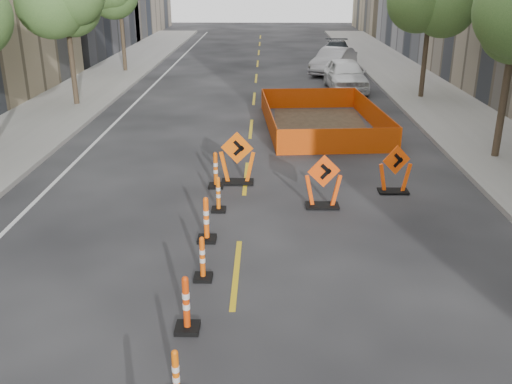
{
  "coord_description": "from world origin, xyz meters",
  "views": [
    {
      "loc": [
        0.61,
        -6.65,
        5.93
      ],
      "look_at": [
        0.39,
        5.92,
        1.1
      ],
      "focal_mm": 40.0,
      "sensor_mm": 36.0,
      "label": 1
    }
  ],
  "objects_px": {
    "channelizer_6": "(206,219)",
    "parked_car_far": "(336,51)",
    "chevron_sign_center": "(323,181)",
    "parked_car_near": "(346,75)",
    "channelizer_8": "(216,170)",
    "parked_car_mid": "(334,61)",
    "chevron_sign_left": "(237,158)",
    "channelizer_4": "(186,304)",
    "channelizer_5": "(202,258)",
    "chevron_sign_right": "(395,169)",
    "channelizer_3": "(176,376)",
    "channelizer_7": "(218,194)"
  },
  "relations": [
    {
      "from": "channelizer_4",
      "to": "parked_car_near",
      "type": "bearing_deg",
      "value": 75.87
    },
    {
      "from": "chevron_sign_center",
      "to": "channelizer_4",
      "type": "bearing_deg",
      "value": -128.49
    },
    {
      "from": "channelizer_4",
      "to": "channelizer_6",
      "type": "relative_size",
      "value": 0.98
    },
    {
      "from": "chevron_sign_right",
      "to": "parked_car_near",
      "type": "height_order",
      "value": "parked_car_near"
    },
    {
      "from": "chevron_sign_left",
      "to": "channelizer_4",
      "type": "bearing_deg",
      "value": -85.47
    },
    {
      "from": "channelizer_4",
      "to": "channelizer_5",
      "type": "bearing_deg",
      "value": 87.18
    },
    {
      "from": "chevron_sign_left",
      "to": "channelizer_7",
      "type": "bearing_deg",
      "value": -92.03
    },
    {
      "from": "chevron_sign_left",
      "to": "parked_car_mid",
      "type": "xyz_separation_m",
      "value": [
        5.08,
        20.32,
        -0.01
      ]
    },
    {
      "from": "channelizer_8",
      "to": "parked_car_near",
      "type": "xyz_separation_m",
      "value": [
        5.76,
        15.21,
        0.29
      ]
    },
    {
      "from": "channelizer_8",
      "to": "parked_car_mid",
      "type": "relative_size",
      "value": 0.23
    },
    {
      "from": "channelizer_3",
      "to": "channelizer_8",
      "type": "bearing_deg",
      "value": 91.17
    },
    {
      "from": "channelizer_4",
      "to": "parked_car_far",
      "type": "distance_m",
      "value": 34.07
    },
    {
      "from": "channelizer_5",
      "to": "parked_car_near",
      "type": "relative_size",
      "value": 0.2
    },
    {
      "from": "channelizer_5",
      "to": "parked_car_near",
      "type": "distance_m",
      "value": 21.4
    },
    {
      "from": "parked_car_near",
      "to": "parked_car_far",
      "type": "relative_size",
      "value": 1.0
    },
    {
      "from": "chevron_sign_center",
      "to": "parked_car_far",
      "type": "bearing_deg",
      "value": 71.09
    },
    {
      "from": "chevron_sign_center",
      "to": "parked_car_far",
      "type": "height_order",
      "value": "chevron_sign_center"
    },
    {
      "from": "channelizer_3",
      "to": "parked_car_near",
      "type": "height_order",
      "value": "parked_car_near"
    },
    {
      "from": "channelizer_6",
      "to": "chevron_sign_right",
      "type": "distance_m",
      "value": 6.05
    },
    {
      "from": "chevron_sign_right",
      "to": "chevron_sign_left",
      "type": "bearing_deg",
      "value": 153.96
    },
    {
      "from": "channelizer_8",
      "to": "chevron_sign_left",
      "type": "distance_m",
      "value": 0.76
    },
    {
      "from": "parked_car_near",
      "to": "parked_car_far",
      "type": "xyz_separation_m",
      "value": [
        0.77,
        10.98,
        -0.13
      ]
    },
    {
      "from": "parked_car_near",
      "to": "channelizer_4",
      "type": "bearing_deg",
      "value": -106.27
    },
    {
      "from": "parked_car_mid",
      "to": "chevron_sign_right",
      "type": "bearing_deg",
      "value": -66.84
    },
    {
      "from": "chevron_sign_left",
      "to": "channelizer_5",
      "type": "bearing_deg",
      "value": -85.83
    },
    {
      "from": "chevron_sign_right",
      "to": "parked_car_mid",
      "type": "bearing_deg",
      "value": 71.23
    },
    {
      "from": "channelizer_3",
      "to": "parked_car_near",
      "type": "relative_size",
      "value": 0.19
    },
    {
      "from": "channelizer_8",
      "to": "parked_car_mid",
      "type": "xyz_separation_m",
      "value": [
        5.71,
        20.66,
        0.25
      ]
    },
    {
      "from": "channelizer_7",
      "to": "channelizer_4",
      "type": "bearing_deg",
      "value": -91.31
    },
    {
      "from": "chevron_sign_right",
      "to": "parked_car_near",
      "type": "distance_m",
      "value": 15.58
    },
    {
      "from": "channelizer_4",
      "to": "chevron_sign_left",
      "type": "xyz_separation_m",
      "value": [
        0.53,
        7.61,
        0.26
      ]
    },
    {
      "from": "channelizer_5",
      "to": "parked_car_far",
      "type": "height_order",
      "value": "parked_car_far"
    },
    {
      "from": "channelizer_4",
      "to": "channelizer_6",
      "type": "height_order",
      "value": "channelizer_6"
    },
    {
      "from": "chevron_sign_center",
      "to": "channelizer_6",
      "type": "bearing_deg",
      "value": -155.56
    },
    {
      "from": "channelizer_6",
      "to": "parked_car_far",
      "type": "relative_size",
      "value": 0.23
    },
    {
      "from": "channelizer_7",
      "to": "chevron_sign_right",
      "type": "xyz_separation_m",
      "value": [
        4.95,
        1.46,
        0.23
      ]
    },
    {
      "from": "channelizer_4",
      "to": "channelizer_6",
      "type": "bearing_deg",
      "value": 90.16
    },
    {
      "from": "channelizer_3",
      "to": "channelizer_8",
      "type": "height_order",
      "value": "channelizer_8"
    },
    {
      "from": "channelizer_6",
      "to": "channelizer_4",
      "type": "bearing_deg",
      "value": -89.84
    },
    {
      "from": "channelizer_4",
      "to": "channelizer_6",
      "type": "xyz_separation_m",
      "value": [
        -0.01,
        3.63,
        0.01
      ]
    },
    {
      "from": "channelizer_3",
      "to": "chevron_sign_left",
      "type": "bearing_deg",
      "value": 87.35
    },
    {
      "from": "chevron_sign_left",
      "to": "chevron_sign_right",
      "type": "height_order",
      "value": "chevron_sign_left"
    },
    {
      "from": "channelizer_5",
      "to": "parked_car_mid",
      "type": "xyz_separation_m",
      "value": [
        5.52,
        26.11,
        0.31
      ]
    },
    {
      "from": "chevron_sign_left",
      "to": "parked_car_near",
      "type": "xyz_separation_m",
      "value": [
        5.14,
        14.87,
        0.03
      ]
    },
    {
      "from": "chevron_sign_right",
      "to": "chevron_sign_center",
      "type": "bearing_deg",
      "value": -169.45
    },
    {
      "from": "chevron_sign_center",
      "to": "parked_car_near",
      "type": "bearing_deg",
      "value": 68.99
    },
    {
      "from": "chevron_sign_left",
      "to": "chevron_sign_right",
      "type": "relative_size",
      "value": 1.13
    },
    {
      "from": "channelizer_7",
      "to": "channelizer_3",
      "type": "bearing_deg",
      "value": -90.28
    },
    {
      "from": "channelizer_5",
      "to": "chevron_sign_left",
      "type": "height_order",
      "value": "chevron_sign_left"
    },
    {
      "from": "channelizer_5",
      "to": "chevron_sign_left",
      "type": "relative_size",
      "value": 0.6
    }
  ]
}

